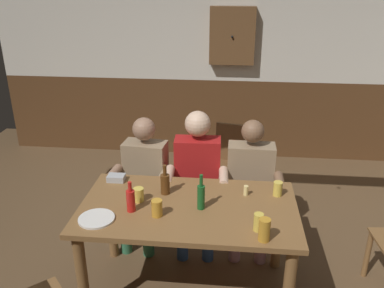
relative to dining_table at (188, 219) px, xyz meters
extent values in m
cube|color=silver|center=(0.00, 2.75, 1.21)|extent=(5.65, 0.12, 1.63)
cube|color=brown|center=(0.00, 2.75, -0.13)|extent=(5.65, 0.12, 1.06)
cube|color=brown|center=(0.00, 0.00, 0.10)|extent=(1.59, 0.89, 0.04)
cylinder|color=brown|center=(-0.71, -0.36, -0.29)|extent=(0.08, 0.08, 0.74)
cylinder|color=brown|center=(-0.71, 0.36, -0.29)|extent=(0.08, 0.08, 0.74)
cylinder|color=brown|center=(0.71, 0.36, -0.29)|extent=(0.08, 0.08, 0.74)
cube|color=#997F60|center=(-0.48, 0.74, 0.05)|extent=(0.40, 0.25, 0.49)
sphere|color=#9E755B|center=(-0.48, 0.74, 0.42)|extent=(0.20, 0.20, 0.20)
cylinder|color=#33724C|center=(-0.39, 0.59, -0.18)|extent=(0.17, 0.40, 0.13)
cylinder|color=#33724C|center=(-0.60, 0.62, -0.18)|extent=(0.17, 0.40, 0.13)
cylinder|color=#33724C|center=(-0.41, 0.40, -0.45)|extent=(0.10, 0.10, 0.42)
cylinder|color=#33724C|center=(-0.62, 0.42, -0.45)|extent=(0.10, 0.10, 0.42)
cylinder|color=#997F60|center=(-0.28, 0.48, 0.07)|extent=(0.11, 0.29, 0.08)
cylinder|color=#9E755B|center=(-0.72, 0.52, 0.07)|extent=(0.11, 0.29, 0.08)
cube|color=#AD1919|center=(0.00, 0.74, 0.07)|extent=(0.42, 0.22, 0.55)
sphere|color=beige|center=(0.00, 0.74, 0.49)|extent=(0.23, 0.23, 0.23)
cylinder|color=#2D4C84|center=(0.12, 0.59, -0.18)|extent=(0.15, 0.42, 0.13)
cylinder|color=#2D4C84|center=(-0.11, 0.59, -0.18)|extent=(0.15, 0.42, 0.13)
cylinder|color=#2D4C84|center=(0.13, 0.39, -0.45)|extent=(0.10, 0.10, 0.42)
cylinder|color=#2D4C84|center=(-0.10, 0.38, -0.45)|extent=(0.10, 0.10, 0.42)
cylinder|color=beige|center=(0.24, 0.51, 0.10)|extent=(0.09, 0.28, 0.08)
cylinder|color=beige|center=(-0.22, 0.49, 0.10)|extent=(0.09, 0.28, 0.08)
cube|color=#997F60|center=(0.48, 0.74, 0.05)|extent=(0.41, 0.20, 0.51)
sphere|color=brown|center=(0.48, 0.74, 0.44)|extent=(0.20, 0.20, 0.20)
cylinder|color=#B78493|center=(0.59, 0.60, -0.18)|extent=(0.13, 0.39, 0.13)
cylinder|color=#B78493|center=(0.36, 0.60, -0.18)|extent=(0.13, 0.39, 0.13)
cylinder|color=#B78493|center=(0.59, 0.41, -0.45)|extent=(0.10, 0.10, 0.42)
cylinder|color=#B78493|center=(0.36, 0.41, -0.45)|extent=(0.10, 0.10, 0.42)
cylinder|color=brown|center=(0.71, 0.50, 0.08)|extent=(0.08, 0.28, 0.08)
cylinder|color=#997F60|center=(0.24, 0.50, 0.08)|extent=(0.08, 0.28, 0.08)
cube|color=brown|center=(0.28, 1.31, -0.21)|extent=(0.52, 0.52, 0.02)
cube|color=brown|center=(0.33, 1.51, 0.01)|extent=(0.39, 0.11, 0.42)
cylinder|color=brown|center=(0.43, 1.08, -0.44)|extent=(0.04, 0.04, 0.44)
cylinder|color=brown|center=(0.06, 1.17, -0.44)|extent=(0.04, 0.04, 0.44)
cylinder|color=brown|center=(0.51, 1.46, -0.44)|extent=(0.04, 0.04, 0.44)
cylinder|color=brown|center=(0.14, 1.54, -0.44)|extent=(0.04, 0.04, 0.44)
cylinder|color=brown|center=(1.45, 0.31, -0.44)|extent=(0.04, 0.04, 0.44)
cylinder|color=#F9E08C|center=(0.42, 0.20, 0.16)|extent=(0.04, 0.04, 0.08)
cube|color=#B2B7BC|center=(-0.63, 0.33, 0.14)|extent=(0.14, 0.10, 0.05)
cylinder|color=white|center=(-0.61, -0.24, 0.12)|extent=(0.25, 0.25, 0.01)
cylinder|color=#593314|center=(-0.20, 0.16, 0.20)|extent=(0.07, 0.07, 0.16)
cylinder|color=#593314|center=(-0.20, 0.16, 0.32)|extent=(0.03, 0.03, 0.08)
cylinder|color=#195923|center=(0.09, -0.03, 0.21)|extent=(0.06, 0.06, 0.18)
cylinder|color=#195923|center=(0.09, -0.03, 0.34)|extent=(0.02, 0.02, 0.09)
cylinder|color=red|center=(-0.40, -0.11, 0.20)|extent=(0.06, 0.06, 0.16)
cylinder|color=red|center=(-0.40, -0.11, 0.31)|extent=(0.03, 0.03, 0.07)
cylinder|color=gold|center=(-0.20, -0.15, 0.18)|extent=(0.08, 0.08, 0.12)
cylinder|color=gold|center=(0.52, -0.36, 0.19)|extent=(0.07, 0.07, 0.15)
cylinder|color=#E5C64C|center=(-0.37, 0.03, 0.17)|extent=(0.08, 0.08, 0.11)
cylinder|color=#E5C64C|center=(0.66, 0.22, 0.17)|extent=(0.07, 0.07, 0.11)
cylinder|color=#E5C64C|center=(0.49, -0.26, 0.18)|extent=(0.07, 0.07, 0.12)
cube|color=brown|center=(0.26, 2.62, 0.98)|extent=(0.56, 0.12, 0.70)
sphere|color=black|center=(0.26, 2.54, 0.98)|extent=(0.03, 0.03, 0.03)
camera|label=1|loc=(0.29, -2.54, 1.68)|focal=37.86mm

